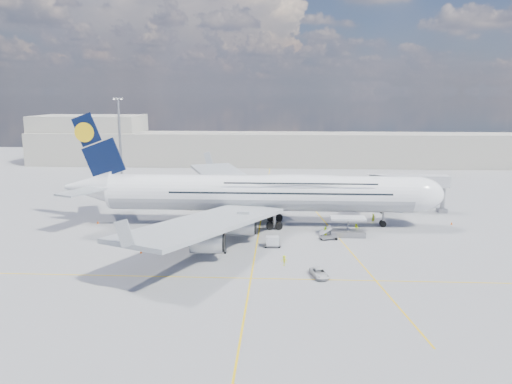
{
  "coord_description": "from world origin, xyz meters",
  "views": [
    {
      "loc": [
        4.45,
        -89.3,
        26.99
      ],
      "look_at": [
        -0.73,
        8.0,
        7.33
      ],
      "focal_mm": 35.0,
      "sensor_mm": 36.0,
      "label": 1
    }
  ],
  "objects_px": {
    "dolly_back": "(184,227)",
    "catering_truck_outer": "(218,184)",
    "dolly_row_a": "(134,236)",
    "crew_wing": "(210,240)",
    "cone_tail": "(98,222)",
    "baggage_tug": "(183,241)",
    "crew_nose": "(373,218)",
    "crew_tug": "(284,261)",
    "dolly_nose_far": "(273,241)",
    "airliner": "(261,192)",
    "light_mast": "(120,143)",
    "cargo_loader": "(347,230)",
    "cone_wing_right_inner": "(180,231)",
    "cone_wing_right_outer": "(141,252)",
    "dolly_row_c": "(219,251)",
    "cone_wing_left_inner": "(213,215)",
    "catering_truck_inner": "(201,201)",
    "jet_bridge": "(396,184)",
    "dolly_nose_near": "(329,237)",
    "crew_van": "(325,231)",
    "service_van": "(319,273)",
    "crew_loader": "(356,229)",
    "cone_wing_left_outer": "(188,200)",
    "cone_nose": "(452,223)"
  },
  "relations": [
    {
      "from": "airliner",
      "to": "crew_loader",
      "type": "bearing_deg",
      "value": -16.12
    },
    {
      "from": "service_van",
      "to": "crew_tug",
      "type": "xyz_separation_m",
      "value": [
        -5.2,
        4.61,
        0.24
      ]
    },
    {
      "from": "crew_loader",
      "to": "cone_wing_left_outer",
      "type": "relative_size",
      "value": 3.47
    },
    {
      "from": "dolly_row_c",
      "to": "cone_wing_left_inner",
      "type": "relative_size",
      "value": 5.31
    },
    {
      "from": "catering_truck_outer",
      "to": "crew_wing",
      "type": "distance_m",
      "value": 48.79
    },
    {
      "from": "dolly_nose_near",
      "to": "cone_tail",
      "type": "bearing_deg",
      "value": 145.56
    },
    {
      "from": "light_mast",
      "to": "cone_wing_right_inner",
      "type": "xyz_separation_m",
      "value": [
        24.5,
        -41.25,
        -12.94
      ]
    },
    {
      "from": "cargo_loader",
      "to": "catering_truck_outer",
      "type": "relative_size",
      "value": 1.17
    },
    {
      "from": "dolly_nose_far",
      "to": "cone_wing_left_inner",
      "type": "distance_m",
      "value": 25.24
    },
    {
      "from": "dolly_row_a",
      "to": "catering_truck_outer",
      "type": "height_order",
      "value": "catering_truck_outer"
    },
    {
      "from": "crew_van",
      "to": "dolly_row_a",
      "type": "bearing_deg",
      "value": 41.95
    },
    {
      "from": "dolly_back",
      "to": "crew_tug",
      "type": "bearing_deg",
      "value": -31.24
    },
    {
      "from": "dolly_back",
      "to": "crew_tug",
      "type": "distance_m",
      "value": 26.33
    },
    {
      "from": "dolly_row_a",
      "to": "crew_nose",
      "type": "distance_m",
      "value": 48.78
    },
    {
      "from": "cone_wing_left_outer",
      "to": "cone_wing_right_outer",
      "type": "xyz_separation_m",
      "value": [
        -0.39,
        -40.97,
        0.01
      ]
    },
    {
      "from": "cone_wing_left_outer",
      "to": "cone_tail",
      "type": "relative_size",
      "value": 0.93
    },
    {
      "from": "airliner",
      "to": "cone_wing_left_inner",
      "type": "xyz_separation_m",
      "value": [
        -10.88,
        6.59,
        -6.61
      ]
    },
    {
      "from": "dolly_nose_near",
      "to": "cone_wing_left_outer",
      "type": "bearing_deg",
      "value": 112.21
    },
    {
      "from": "dolly_back",
      "to": "baggage_tug",
      "type": "relative_size",
      "value": 1.11
    },
    {
      "from": "dolly_nose_far",
      "to": "crew_van",
      "type": "height_order",
      "value": "dolly_nose_far"
    },
    {
      "from": "cone_wing_right_inner",
      "to": "cone_tail",
      "type": "distance_m",
      "value": 19.14
    },
    {
      "from": "dolly_nose_near",
      "to": "cone_tail",
      "type": "distance_m",
      "value": 47.86
    },
    {
      "from": "jet_bridge",
      "to": "crew_wing",
      "type": "distance_m",
      "value": 45.71
    },
    {
      "from": "baggage_tug",
      "to": "cone_wing_left_inner",
      "type": "relative_size",
      "value": 6.16
    },
    {
      "from": "dolly_back",
      "to": "cone_wing_right_outer",
      "type": "height_order",
      "value": "dolly_back"
    },
    {
      "from": "cargo_loader",
      "to": "dolly_nose_far",
      "type": "height_order",
      "value": "cargo_loader"
    },
    {
      "from": "dolly_nose_far",
      "to": "dolly_back",
      "type": "bearing_deg",
      "value": 149.43
    },
    {
      "from": "cone_tail",
      "to": "cargo_loader",
      "type": "bearing_deg",
      "value": -7.21
    },
    {
      "from": "airliner",
      "to": "service_van",
      "type": "bearing_deg",
      "value": -71.2
    },
    {
      "from": "catering_truck_outer",
      "to": "cone_wing_left_inner",
      "type": "distance_m",
      "value": 28.6
    },
    {
      "from": "dolly_row_c",
      "to": "dolly_nose_far",
      "type": "xyz_separation_m",
      "value": [
        9.0,
        3.77,
        0.73
      ]
    },
    {
      "from": "light_mast",
      "to": "baggage_tug",
      "type": "distance_m",
      "value": 57.72
    },
    {
      "from": "jet_bridge",
      "to": "catering_truck_outer",
      "type": "relative_size",
      "value": 2.58
    },
    {
      "from": "light_mast",
      "to": "cone_nose",
      "type": "distance_m",
      "value": 86.95
    },
    {
      "from": "cargo_loader",
      "to": "cone_wing_right_inner",
      "type": "relative_size",
      "value": 15.67
    },
    {
      "from": "cone_wing_left_inner",
      "to": "dolly_row_a",
      "type": "bearing_deg",
      "value": -126.23
    },
    {
      "from": "dolly_nose_far",
      "to": "crew_tug",
      "type": "relative_size",
      "value": 1.85
    },
    {
      "from": "cargo_loader",
      "to": "dolly_row_c",
      "type": "distance_m",
      "value": 25.62
    },
    {
      "from": "airliner",
      "to": "cargo_loader",
      "type": "relative_size",
      "value": 9.28
    },
    {
      "from": "crew_nose",
      "to": "crew_tug",
      "type": "height_order",
      "value": "crew_nose"
    },
    {
      "from": "airliner",
      "to": "light_mast",
      "type": "relative_size",
      "value": 3.1
    },
    {
      "from": "dolly_back",
      "to": "crew_van",
      "type": "xyz_separation_m",
      "value": [
        27.29,
        -0.44,
        -0.27
      ]
    },
    {
      "from": "crew_wing",
      "to": "cone_tail",
      "type": "height_order",
      "value": "crew_wing"
    },
    {
      "from": "crew_tug",
      "to": "baggage_tug",
      "type": "bearing_deg",
      "value": 173.55
    },
    {
      "from": "dolly_back",
      "to": "dolly_nose_far",
      "type": "bearing_deg",
      "value": -14.02
    },
    {
      "from": "dolly_back",
      "to": "catering_truck_outer",
      "type": "bearing_deg",
      "value": 99.49
    },
    {
      "from": "dolly_nose_far",
      "to": "cone_wing_right_inner",
      "type": "relative_size",
      "value": 5.79
    },
    {
      "from": "cone_wing_right_outer",
      "to": "dolly_row_c",
      "type": "bearing_deg",
      "value": 3.95
    },
    {
      "from": "dolly_row_a",
      "to": "catering_truck_inner",
      "type": "bearing_deg",
      "value": 49.78
    },
    {
      "from": "crew_van",
      "to": "baggage_tug",
      "type": "bearing_deg",
      "value": 52.49
    }
  ]
}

